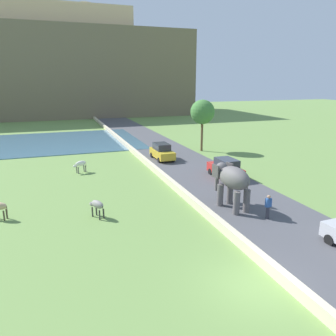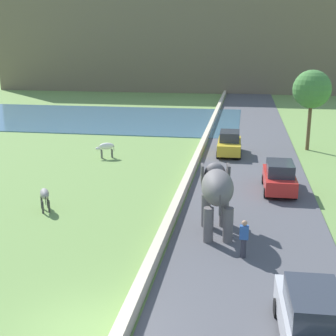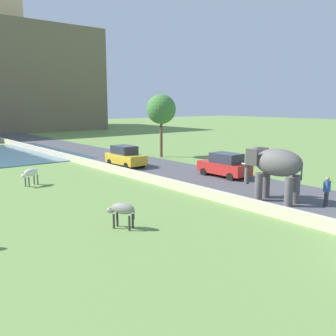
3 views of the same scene
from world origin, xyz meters
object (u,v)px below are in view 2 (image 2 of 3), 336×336
at_px(person_beside_elephant, 244,238).
at_px(car_red, 279,177).
at_px(cow_white, 106,147).
at_px(car_silver, 312,318).
at_px(elephant, 217,190).
at_px(cow_grey, 45,195).
at_px(car_yellow, 229,143).

relative_size(person_beside_elephant, car_red, 0.41).
bearing_deg(cow_white, car_silver, -59.08).
bearing_deg(elephant, person_beside_elephant, -62.69).
relative_size(car_red, cow_grey, 2.91).
xyz_separation_m(person_beside_elephant, car_red, (1.94, 8.88, 0.03)).
xyz_separation_m(car_red, cow_grey, (-12.01, -4.98, -0.06)).
distance_m(car_yellow, car_red, 9.09).
relative_size(car_red, cow_white, 2.89).
relative_size(elephant, cow_grey, 2.58).
bearing_deg(car_red, car_yellow, 110.28).
height_order(elephant, car_silver, elephant).
relative_size(car_yellow, cow_grey, 2.92).
bearing_deg(elephant, car_silver, -67.42).
distance_m(car_yellow, car_silver, 22.87).
relative_size(car_silver, car_red, 1.01).
height_order(elephant, cow_white, elephant).
relative_size(elephant, person_beside_elephant, 2.18).
bearing_deg(car_yellow, cow_grey, -123.23).
relative_size(car_silver, cow_grey, 2.94).
xyz_separation_m(cow_grey, cow_white, (-0.09, 11.07, 0.00)).
height_order(car_red, cow_grey, car_red).
bearing_deg(cow_white, person_beside_elephant, -55.82).
height_order(car_yellow, cow_white, car_yellow).
relative_size(car_silver, cow_white, 2.92).
height_order(person_beside_elephant, car_yellow, car_yellow).
xyz_separation_m(person_beside_elephant, car_yellow, (-1.22, 17.41, 0.03)).
bearing_deg(person_beside_elephant, cow_grey, 158.84).
height_order(car_silver, cow_white, car_silver).
xyz_separation_m(elephant, car_yellow, (0.03, 15.00, -1.14)).
bearing_deg(car_red, person_beside_elephant, -102.29).
height_order(elephant, cow_grey, elephant).
bearing_deg(car_silver, cow_white, 120.92).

